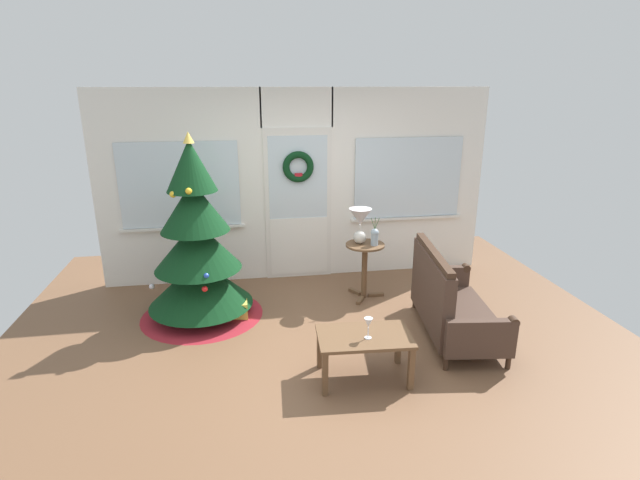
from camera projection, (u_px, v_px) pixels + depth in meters
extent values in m
plane|color=brown|center=(324.00, 350.00, 4.97)|extent=(6.76, 6.76, 0.00)
cube|color=white|center=(181.00, 190.00, 6.31)|extent=(2.15, 0.08, 2.55)
cube|color=white|center=(406.00, 183.00, 6.78)|extent=(2.15, 0.08, 2.55)
cube|color=white|center=(297.00, 107.00, 6.23)|extent=(0.94, 0.08, 0.50)
cube|color=silver|center=(298.00, 205.00, 6.59)|extent=(0.90, 0.05, 2.05)
cube|color=white|center=(299.00, 246.00, 6.74)|extent=(0.78, 0.02, 0.80)
cube|color=silver|center=(298.00, 178.00, 6.45)|extent=(0.78, 0.01, 1.10)
cube|color=silver|center=(180.00, 185.00, 6.23)|extent=(1.50, 0.01, 1.10)
cube|color=silver|center=(408.00, 178.00, 6.71)|extent=(1.50, 0.01, 1.10)
cube|color=silver|center=(183.00, 228.00, 6.40)|extent=(1.59, 0.06, 0.03)
cube|color=silver|center=(406.00, 218.00, 6.87)|extent=(1.59, 0.06, 0.03)
torus|color=black|center=(298.00, 167.00, 6.37)|extent=(0.41, 0.09, 0.41)
cube|color=red|center=(299.00, 177.00, 6.39)|extent=(0.10, 0.02, 0.10)
cylinder|color=#4C331E|center=(202.00, 307.00, 5.69)|extent=(0.10, 0.10, 0.21)
cone|color=maroon|center=(202.00, 311.00, 5.71)|extent=(1.40, 1.40, 0.10)
cone|color=#0F3819|center=(200.00, 282.00, 5.59)|extent=(1.19, 1.19, 0.56)
cone|color=#0F3819|center=(197.00, 245.00, 5.46)|extent=(0.97, 0.97, 0.56)
cone|color=#0F3819|center=(194.00, 206.00, 5.32)|extent=(0.76, 0.76, 0.56)
cone|color=#0F3819|center=(190.00, 165.00, 5.18)|extent=(0.55, 0.55, 0.56)
cone|color=#E0BC4C|center=(188.00, 137.00, 5.09)|extent=(0.12, 0.12, 0.12)
sphere|color=red|center=(204.00, 226.00, 5.74)|extent=(0.06, 0.06, 0.06)
sphere|color=gold|center=(189.00, 191.00, 5.02)|extent=(0.07, 0.07, 0.07)
sphere|color=silver|center=(152.00, 287.00, 5.39)|extent=(0.06, 0.06, 0.06)
sphere|color=#264CB2|center=(206.00, 276.00, 5.16)|extent=(0.06, 0.06, 0.06)
sphere|color=red|center=(205.00, 289.00, 5.16)|extent=(0.06, 0.06, 0.06)
sphere|color=gold|center=(173.00, 194.00, 5.08)|extent=(0.07, 0.07, 0.07)
sphere|color=silver|center=(191.00, 260.00, 5.97)|extent=(0.06, 0.06, 0.06)
cylinder|color=#3D281C|center=(508.00, 362.00, 4.63)|extent=(0.05, 0.05, 0.14)
cylinder|color=#3D281C|center=(464.00, 301.00, 5.91)|extent=(0.05, 0.05, 0.14)
cylinder|color=#3D281C|center=(446.00, 363.00, 4.61)|extent=(0.05, 0.05, 0.14)
cylinder|color=#3D281C|center=(415.00, 302.00, 5.89)|extent=(0.05, 0.05, 0.14)
cube|color=#473328|center=(457.00, 317.00, 5.22)|extent=(0.88, 1.37, 0.14)
cube|color=#473328|center=(432.00, 284.00, 5.09)|extent=(0.29, 1.29, 0.62)
cube|color=#3D281C|center=(434.00, 254.00, 4.99)|extent=(0.24, 1.26, 0.06)
cube|color=#473328|center=(480.00, 339.00, 4.53)|extent=(0.67, 0.18, 0.38)
cylinder|color=#3D281C|center=(513.00, 322.00, 4.48)|extent=(0.10, 0.10, 0.09)
cube|color=#473328|center=(441.00, 281.00, 5.84)|extent=(0.67, 0.18, 0.38)
cylinder|color=#3D281C|center=(466.00, 268.00, 5.79)|extent=(0.10, 0.10, 0.09)
cylinder|color=brown|center=(365.00, 245.00, 5.99)|extent=(0.48, 0.48, 0.02)
cylinder|color=brown|center=(364.00, 272.00, 6.10)|extent=(0.07, 0.07, 0.68)
cube|color=brown|center=(376.00, 295.00, 6.22)|extent=(0.20, 0.05, 0.04)
cube|color=brown|center=(355.00, 291.00, 6.32)|extent=(0.14, 0.20, 0.04)
cube|color=brown|center=(360.00, 300.00, 6.06)|extent=(0.14, 0.20, 0.04)
sphere|color=silver|center=(360.00, 237.00, 5.99)|extent=(0.16, 0.16, 0.16)
cylinder|color=silver|center=(360.00, 227.00, 5.95)|extent=(0.02, 0.02, 0.06)
cone|color=silver|center=(360.00, 217.00, 5.91)|extent=(0.28, 0.28, 0.20)
cylinder|color=#99ADBC|center=(375.00, 239.00, 5.92)|extent=(0.09, 0.09, 0.16)
sphere|color=#99ADBC|center=(375.00, 233.00, 5.90)|extent=(0.10, 0.10, 0.10)
cylinder|color=#4C7042|center=(373.00, 225.00, 5.86)|extent=(0.07, 0.01, 0.17)
cylinder|color=#4C7042|center=(375.00, 225.00, 5.87)|extent=(0.01, 0.01, 0.18)
cylinder|color=#4C7042|center=(377.00, 225.00, 5.87)|extent=(0.07, 0.01, 0.17)
cube|color=brown|center=(364.00, 336.00, 4.38)|extent=(0.87, 0.57, 0.03)
cube|color=brown|center=(325.00, 374.00, 4.20)|extent=(0.05, 0.05, 0.41)
cube|color=brown|center=(411.00, 369.00, 4.27)|extent=(0.05, 0.05, 0.41)
cube|color=brown|center=(320.00, 348.00, 4.61)|extent=(0.05, 0.05, 0.41)
cube|color=brown|center=(398.00, 344.00, 4.69)|extent=(0.05, 0.05, 0.41)
cylinder|color=silver|center=(368.00, 338.00, 4.32)|extent=(0.06, 0.06, 0.01)
cylinder|color=silver|center=(368.00, 332.00, 4.30)|extent=(0.01, 0.01, 0.10)
cone|color=silver|center=(368.00, 323.00, 4.27)|extent=(0.08, 0.08, 0.09)
cube|color=#D8C64C|center=(239.00, 310.00, 5.61)|extent=(0.21, 0.18, 0.21)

